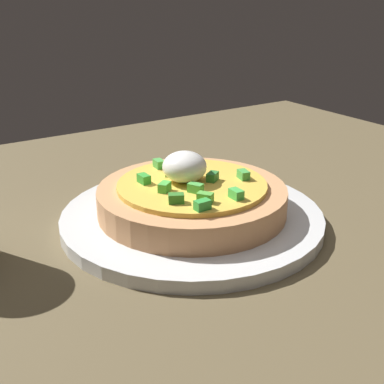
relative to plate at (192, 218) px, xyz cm
name	(u,v)px	position (x,y,z in cm)	size (l,w,h in cm)	color
dining_table	(211,285)	(3.14, 7.56, -2.34)	(97.22, 87.35, 3.50)	brown
plate	(192,218)	(0.00, 0.00, 0.00)	(24.37, 24.37, 1.18)	silver
pizza	(192,196)	(0.03, -0.03, 2.15)	(17.45, 17.45, 5.73)	tan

